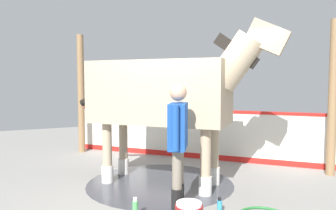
% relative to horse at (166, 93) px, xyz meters
% --- Properties ---
extents(ground_plane, '(16.00, 16.00, 0.02)m').
position_rel_horse_xyz_m(ground_plane, '(-0.23, 0.03, -1.55)').
color(ground_plane, gray).
extents(wet_patch, '(2.49, 2.49, 0.00)m').
position_rel_horse_xyz_m(wet_patch, '(0.08, 0.08, -1.54)').
color(wet_patch, '#42444C').
rests_on(wet_patch, ground).
extents(barrier_wall, '(4.28, 4.10, 1.11)m').
position_rel_horse_xyz_m(barrier_wall, '(1.45, -1.36, -1.03)').
color(barrier_wall, silver).
rests_on(barrier_wall, ground).
extents(roof_post_near, '(0.16, 0.16, 2.86)m').
position_rel_horse_xyz_m(roof_post_near, '(-0.80, -2.99, -0.11)').
color(roof_post_near, olive).
rests_on(roof_post_near, ground).
extents(roof_post_far, '(0.16, 0.16, 2.86)m').
position_rel_horse_xyz_m(roof_post_far, '(3.18, 0.82, -0.11)').
color(roof_post_far, olive).
rests_on(roof_post_far, ground).
extents(horse, '(2.75, 2.66, 2.65)m').
position_rel_horse_xyz_m(horse, '(0.00, 0.00, 0.00)').
color(horse, tan).
rests_on(horse, ground).
extents(handler, '(0.59, 0.45, 1.70)m').
position_rel_horse_xyz_m(handler, '(-1.10, 0.34, -0.55)').
color(handler, black).
rests_on(handler, ground).
extents(bottle_shampoo, '(0.06, 0.06, 0.21)m').
position_rel_horse_xyz_m(bottle_shampoo, '(-1.42, -0.12, -1.44)').
color(bottle_shampoo, '#3399CC').
rests_on(bottle_shampoo, ground).
extents(bottle_spray, '(0.07, 0.07, 0.25)m').
position_rel_horse_xyz_m(bottle_spray, '(-1.05, 0.92, -1.42)').
color(bottle_spray, '#4CA559').
rests_on(bottle_spray, ground).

